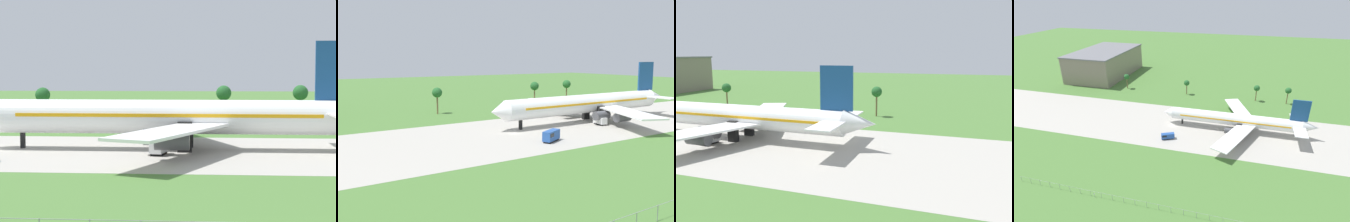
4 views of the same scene
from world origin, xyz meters
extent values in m
cylinder|color=white|center=(29.76, 3.00, 5.67)|extent=(60.90, 5.88, 5.88)
cube|color=#EFA314|center=(29.76, 3.00, 6.11)|extent=(51.76, 6.00, 0.59)
cube|color=white|center=(31.48, -11.34, 4.64)|extent=(17.83, 29.46, 0.44)
cube|color=white|center=(31.48, 17.34, 4.64)|extent=(17.83, 29.46, 0.44)
cylinder|color=#4C4C51|center=(28.96, -4.06, 2.92)|extent=(5.29, 2.65, 2.65)
cylinder|color=#4C4C51|center=(31.33, -9.93, 2.92)|extent=(5.29, 2.65, 2.65)
cylinder|color=#4C4C51|center=(28.96, 10.05, 2.92)|extent=(5.29, 2.65, 2.65)
cylinder|color=#4C4C51|center=(31.33, 15.93, 2.92)|extent=(5.29, 2.65, 2.65)
cube|color=black|center=(4.18, 3.00, 2.54)|extent=(0.70, 0.90, 5.09)
cube|color=black|center=(32.81, -0.23, 2.54)|extent=(2.40, 1.20, 5.09)
cube|color=black|center=(32.81, 6.23, 2.54)|extent=(2.40, 1.20, 5.09)
cube|color=black|center=(28.76, -3.79, 0.20)|extent=(2.47, 4.08, 0.40)
cube|color=white|center=(28.76, -3.79, 1.38)|extent=(2.79, 4.77, 1.95)
cube|color=black|center=(28.99, -2.57, 1.67)|extent=(2.29, 1.92, 0.90)
cylinder|color=brown|center=(57.93, 43.59, 3.92)|extent=(0.56, 0.56, 7.84)
sphere|color=#235B28|center=(57.93, 43.59, 8.44)|extent=(3.60, 3.60, 3.60)
cylinder|color=brown|center=(-3.76, 43.59, 3.57)|extent=(0.56, 0.56, 7.14)
sphere|color=#235B28|center=(-3.76, 43.59, 7.74)|extent=(3.60, 3.60, 3.60)
cylinder|color=brown|center=(39.97, 43.59, 3.85)|extent=(0.56, 0.56, 7.70)
sphere|color=#235B28|center=(39.97, 43.59, 8.30)|extent=(3.60, 3.60, 3.60)
camera|label=1|loc=(37.53, -100.85, 13.63)|focal=65.00mm
camera|label=2|loc=(-55.58, -81.61, 20.04)|focal=40.00mm
camera|label=3|loc=(83.58, -64.52, 21.07)|focal=35.00mm
camera|label=4|loc=(34.84, -112.10, 62.66)|focal=28.00mm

